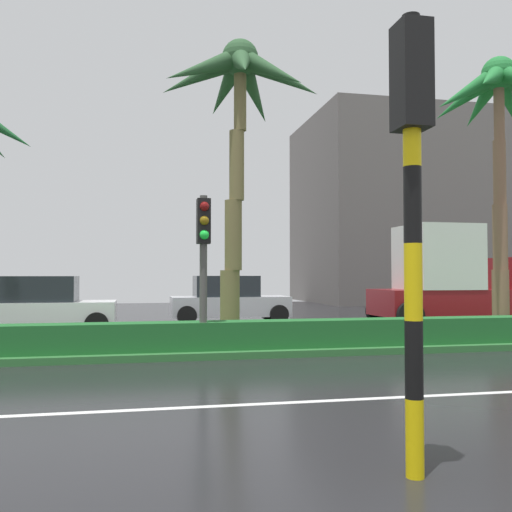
{
  "coord_description": "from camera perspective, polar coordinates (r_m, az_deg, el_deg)",
  "views": [
    {
      "loc": [
        4.63,
        -5.55,
        1.77
      ],
      "look_at": [
        8.45,
        12.66,
        2.38
      ],
      "focal_mm": 39.5,
      "sensor_mm": 36.0,
      "label": 1
    }
  ],
  "objects": [
    {
      "name": "building_far_right",
      "position": [
        40.03,
        18.33,
        4.2
      ],
      "size": [
        18.5,
        10.18,
        11.89
      ],
      "color": "#605B59",
      "rests_on": "ground_plane"
    },
    {
      "name": "box_truck_lead",
      "position": [
        20.89,
        20.23,
        -2.38
      ],
      "size": [
        6.4,
        2.64,
        3.46
      ],
      "color": "maroon",
      "rests_on": "ground_plane"
    },
    {
      "name": "traffic_signal_foreground",
      "position": [
        5.27,
        15.44,
        9.58
      ],
      "size": [
        0.28,
        0.43,
        4.09
      ],
      "rotation": [
        0.0,
        0.0,
        3.14
      ],
      "color": "yellow",
      "rests_on": "ground_plane"
    },
    {
      "name": "traffic_signal_median_right",
      "position": [
        12.01,
        -5.33,
        1.26
      ],
      "size": [
        0.28,
        0.43,
        3.3
      ],
      "color": "#4C4C47",
      "rests_on": "median_strip"
    },
    {
      "name": "palm_tree_centre_right",
      "position": [
        17.12,
        23.45,
        13.68
      ],
      "size": [
        3.81,
        3.78,
        7.54
      ],
      "color": "brown",
      "rests_on": "median_strip"
    },
    {
      "name": "car_in_traffic_fourth",
      "position": [
        20.83,
        -2.81,
        -4.48
      ],
      "size": [
        4.3,
        2.02,
        1.72
      ],
      "color": "silver",
      "rests_on": "ground_plane"
    },
    {
      "name": "palm_tree_centre",
      "position": [
        14.42,
        -1.78,
        15.58
      ],
      "size": [
        4.13,
        4.07,
        7.44
      ],
      "color": "olive",
      "rests_on": "median_strip"
    },
    {
      "name": "car_in_traffic_third",
      "position": [
        17.99,
        -21.05,
        -4.76
      ],
      "size": [
        4.3,
        2.02,
        1.72
      ],
      "color": "white",
      "rests_on": "ground_plane"
    }
  ]
}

